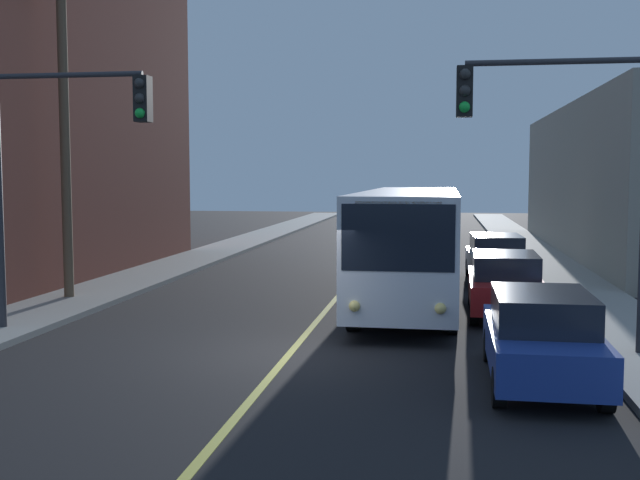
{
  "coord_description": "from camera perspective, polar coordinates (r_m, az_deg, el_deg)",
  "views": [
    {
      "loc": [
        2.99,
        -15.04,
        3.65
      ],
      "look_at": [
        0.0,
        4.07,
        2.0
      ],
      "focal_mm": 43.01,
      "sensor_mm": 36.0,
      "label": 1
    }
  ],
  "objects": [
    {
      "name": "ground_plane",
      "position": [
        15.77,
        -2.31,
        -8.51
      ],
      "size": [
        120.0,
        120.0,
        0.0
      ],
      "primitive_type": "plane",
      "color": "black"
    },
    {
      "name": "sidewalk_left",
      "position": [
        27.29,
        -13.25,
        -2.78
      ],
      "size": [
        2.5,
        90.0,
        0.15
      ],
      "primitive_type": "cube",
      "color": "gray",
      "rests_on": "ground"
    },
    {
      "name": "sidewalk_right",
      "position": [
        25.65,
        18.39,
        -3.39
      ],
      "size": [
        2.5,
        90.0,
        0.15
      ],
      "primitive_type": "cube",
      "color": "gray",
      "rests_on": "ground"
    },
    {
      "name": "lane_stripe_center",
      "position": [
        30.41,
        3.19,
        -2.02
      ],
      "size": [
        0.16,
        60.0,
        0.01
      ],
      "primitive_type": "cube",
      "color": "#D8CC4C",
      "rests_on": "ground"
    },
    {
      "name": "city_bus",
      "position": [
        21.9,
        6.79,
        0.04
      ],
      "size": [
        2.67,
        12.18,
        3.2
      ],
      "color": "silver",
      "rests_on": "ground"
    },
    {
      "name": "parked_car_blue",
      "position": [
        13.97,
        16.16,
        -6.91
      ],
      "size": [
        1.87,
        4.42,
        1.62
      ],
      "color": "navy",
      "rests_on": "ground"
    },
    {
      "name": "parked_car_red",
      "position": [
        20.49,
        13.58,
        -3.14
      ],
      "size": [
        1.91,
        4.44,
        1.62
      ],
      "color": "maroon",
      "rests_on": "ground"
    },
    {
      "name": "parked_car_silver",
      "position": [
        26.65,
        12.96,
        -1.3
      ],
      "size": [
        1.91,
        4.44,
        1.62
      ],
      "color": "#B7B7BC",
      "rests_on": "ground"
    },
    {
      "name": "utility_pole_near",
      "position": [
        23.11,
        -18.52,
        9.67
      ],
      "size": [
        2.4,
        0.28,
        10.06
      ],
      "color": "brown",
      "rests_on": "sidewalk_left"
    },
    {
      "name": "traffic_signal_left_corner",
      "position": [
        18.17,
        -18.78,
        6.68
      ],
      "size": [
        3.75,
        0.48,
        6.0
      ],
      "color": "#2D2D33",
      "rests_on": "sidewalk_left"
    },
    {
      "name": "traffic_signal_right_corner",
      "position": [
        15.87,
        17.79,
        7.01
      ],
      "size": [
        3.75,
        0.48,
        6.0
      ],
      "color": "#2D2D33",
      "rests_on": "sidewalk_right"
    }
  ]
}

